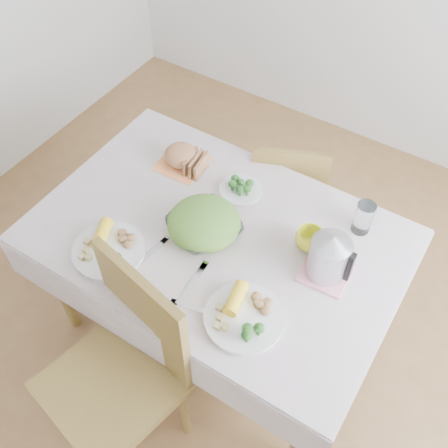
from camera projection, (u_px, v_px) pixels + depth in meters
The scene contains 18 objects.
floor at pixel (219, 324), 2.75m from camera, with size 3.60×3.60×0.00m, color brown.
dining_table at pixel (218, 285), 2.46m from camera, with size 1.40×0.90×0.75m, color brown.
tablecloth at pixel (217, 235), 2.16m from camera, with size 1.50×1.00×0.01m, color beige.
chair_near at pixel (113, 390), 2.04m from camera, with size 0.47×0.47×1.04m, color brown.
chair_far at pixel (288, 183), 2.76m from camera, with size 0.38×0.38×0.84m, color brown.
salad_bowl at pixel (204, 228), 2.14m from camera, with size 0.28×0.28×0.07m, color white.
dinner_plate_left at pixel (109, 251), 2.09m from camera, with size 0.29×0.29×0.02m, color white.
dinner_plate_right at pixel (244, 318), 1.90m from camera, with size 0.30×0.30×0.02m, color white.
broccoli_plate at pixel (240, 190), 2.31m from camera, with size 0.19×0.19×0.02m, color beige.
napkin at pixel (182, 163), 2.42m from camera, with size 0.21×0.21×0.00m, color #FF924B.
bread_loaf at pixel (181, 154), 2.38m from camera, with size 0.16×0.15×0.10m, color #95603A.
yellow_mug at pixel (309, 239), 2.08m from camera, with size 0.11×0.11×0.09m, color yellow.
glass_tumbler at pixel (363, 219), 2.13m from camera, with size 0.08×0.08×0.15m, color white.
pink_tray at pixel (325, 272), 2.03m from camera, with size 0.18×0.18×0.01m, color pink.
electric_kettle at pixel (330, 255), 1.94m from camera, with size 0.15×0.15×0.21m, color #B2B5BA.
fork_left at pixel (151, 253), 2.10m from camera, with size 0.02×0.19×0.00m, color silver.
fork_right at pixel (192, 283), 2.00m from camera, with size 0.02×0.21×0.00m, color silver.
knife at pixel (194, 308), 1.93m from camera, with size 0.02×0.19×0.00m, color silver.
Camera 1 is at (0.74, -1.12, 2.45)m, focal length 42.00 mm.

